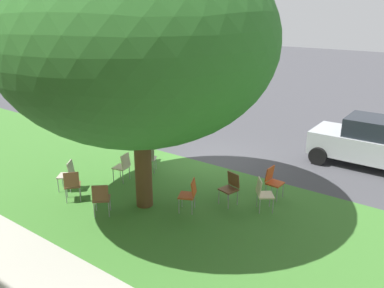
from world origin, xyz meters
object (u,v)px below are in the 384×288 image
chair_4 (230,186)px  parked_car (372,142)px  chair_1 (273,180)px  chair_2 (263,192)px  chair_8 (68,173)px  chair_9 (72,184)px  chair_3 (101,197)px  chair_5 (144,148)px  chair_6 (149,157)px  street_tree (138,41)px  chair_7 (123,165)px  chair_0 (190,193)px

chair_4 → parked_car: bearing=-115.5°
chair_1 → chair_2: 0.86m
chair_8 → chair_9: bearing=151.3°
chair_3 → parked_car: size_ratio=0.24×
chair_5 → chair_6: size_ratio=1.00×
street_tree → chair_7: size_ratio=7.61×
chair_7 → chair_9: size_ratio=1.00×
chair_1 → chair_0: bearing=55.3°
chair_1 → chair_9: same height
chair_4 → chair_8: bearing=25.4°
chair_4 → chair_0: bearing=56.5°
street_tree → parked_car: size_ratio=1.81×
chair_1 → chair_5: 4.65m
chair_1 → chair_5: (4.64, 0.15, 0.00)m
chair_7 → chair_9: 1.74m
chair_4 → parked_car: parked_car is taller
chair_5 → chair_9: 3.27m
chair_6 → chair_8: same height
chair_6 → chair_7: 0.98m
street_tree → chair_3: street_tree is taller
chair_4 → chair_6: bearing=-5.9°
chair_3 → parked_car: bearing=-122.2°
chair_0 → chair_2: 1.88m
chair_0 → chair_7: same height
chair_2 → chair_9: 5.08m
chair_0 → chair_2: same height
chair_0 → chair_7: size_ratio=1.00×
chair_3 → chair_6: size_ratio=1.00×
street_tree → chair_2: street_tree is taller
chair_9 → chair_7: bearing=-95.6°
street_tree → chair_9: bearing=29.4°
chair_4 → chair_8: same height
chair_2 → chair_5: 4.81m
street_tree → chair_4: street_tree is taller
street_tree → chair_1: size_ratio=7.61×
chair_1 → chair_4: bearing=54.1°
chair_0 → chair_2: size_ratio=1.00×
street_tree → parked_car: (-4.20, -6.39, -3.42)m
chair_0 → chair_1: bearing=-124.7°
chair_8 → chair_9: 0.77m
chair_3 → chair_5: 3.69m
chair_5 → chair_7: bearing=109.5°
chair_0 → chair_6: (2.56, -1.29, 0.00)m
street_tree → chair_9: size_ratio=7.61×
chair_0 → chair_8: size_ratio=1.00×
chair_3 → chair_9: (1.24, -0.08, 0.00)m
chair_1 → chair_4: 1.26m
parked_car → chair_2: bearing=72.4°
chair_0 → chair_1: (-1.38, -1.99, 0.00)m
chair_2 → chair_3: 4.10m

